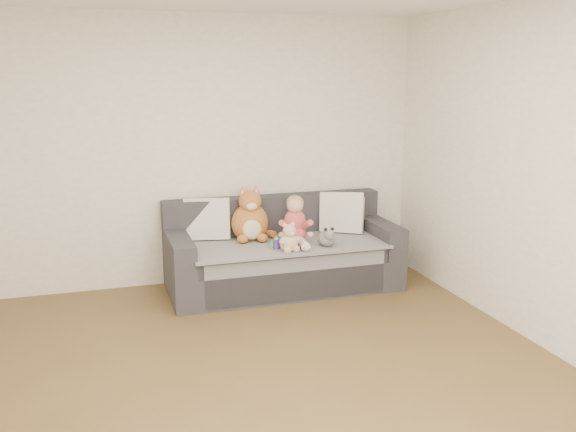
% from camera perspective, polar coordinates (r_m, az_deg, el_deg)
% --- Properties ---
extents(room_shell, '(5.00, 5.00, 5.00)m').
position_cam_1_polar(room_shell, '(4.26, -3.91, 2.37)').
color(room_shell, brown).
rests_on(room_shell, ground).
extents(sofa, '(2.20, 0.94, 0.85)m').
position_cam_1_polar(sofa, '(6.23, -0.53, -3.58)').
color(sofa, '#2C2C31').
rests_on(sofa, ground).
extents(cushion_left, '(0.47, 0.28, 0.41)m').
position_cam_1_polar(cushion_left, '(6.22, -7.23, -0.25)').
color(cushion_left, silver).
rests_on(cushion_left, sofa).
extents(cushion_right_back, '(0.48, 0.34, 0.41)m').
position_cam_1_polar(cushion_right_back, '(6.49, 4.76, 0.37)').
color(cushion_right_back, silver).
rests_on(cushion_right_back, sofa).
extents(cushion_right_front, '(0.43, 0.36, 0.38)m').
position_cam_1_polar(cushion_right_front, '(6.47, 4.97, 0.15)').
color(cushion_right_front, silver).
rests_on(cushion_right_front, sofa).
extents(toddler, '(0.32, 0.47, 0.46)m').
position_cam_1_polar(toddler, '(6.01, 0.64, -0.68)').
color(toddler, '#CE494A').
rests_on(toddler, sofa).
extents(plush_cat, '(0.43, 0.37, 0.55)m').
position_cam_1_polar(plush_cat, '(6.16, -3.37, -0.30)').
color(plush_cat, '#AB7426').
rests_on(plush_cat, sofa).
extents(teddy_bear, '(0.21, 0.17, 0.27)m').
position_cam_1_polar(teddy_bear, '(5.76, 0.11, -2.13)').
color(teddy_bear, beige).
rests_on(teddy_bear, sofa).
extents(plush_cow, '(0.16, 0.24, 0.20)m').
position_cam_1_polar(plush_cow, '(5.95, 3.46, -1.95)').
color(plush_cow, white).
rests_on(plush_cow, sofa).
extents(sippy_cup, '(0.11, 0.08, 0.12)m').
position_cam_1_polar(sippy_cup, '(5.87, -1.03, -2.33)').
color(sippy_cup, '#503796').
rests_on(sippy_cup, sofa).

